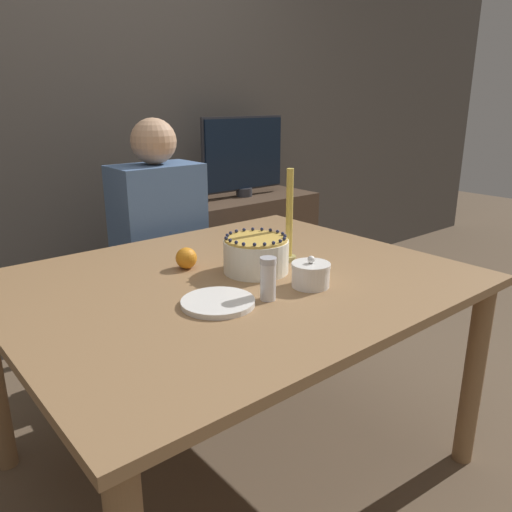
% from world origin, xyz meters
% --- Properties ---
extents(ground_plane, '(12.00, 12.00, 0.00)m').
position_xyz_m(ground_plane, '(0.00, 0.00, 0.00)').
color(ground_plane, brown).
extents(wall_behind, '(8.00, 0.05, 2.60)m').
position_xyz_m(wall_behind, '(0.00, 1.40, 1.30)').
color(wall_behind, '#4C4742').
rests_on(wall_behind, ground_plane).
extents(dining_table, '(1.44, 1.18, 0.73)m').
position_xyz_m(dining_table, '(0.00, 0.00, 0.64)').
color(dining_table, '#936D47').
rests_on(dining_table, ground_plane).
extents(cake, '(0.22, 0.22, 0.13)m').
position_xyz_m(cake, '(0.09, -0.01, 0.79)').
color(cake, white).
rests_on(cake, dining_table).
extents(sugar_bowl, '(0.12, 0.12, 0.10)m').
position_xyz_m(sugar_bowl, '(0.13, -0.22, 0.77)').
color(sugar_bowl, white).
rests_on(sugar_bowl, dining_table).
extents(sugar_shaker, '(0.05, 0.05, 0.13)m').
position_xyz_m(sugar_shaker, '(-0.04, -0.22, 0.80)').
color(sugar_shaker, white).
rests_on(sugar_shaker, dining_table).
extents(plate_stack, '(0.21, 0.21, 0.02)m').
position_xyz_m(plate_stack, '(-0.18, -0.16, 0.74)').
color(plate_stack, white).
rests_on(plate_stack, dining_table).
extents(candle, '(0.05, 0.05, 0.33)m').
position_xyz_m(candle, '(0.26, 0.01, 0.87)').
color(candle, tan).
rests_on(candle, dining_table).
extents(orange_fruit_0, '(0.07, 0.07, 0.07)m').
position_xyz_m(orange_fruit_0, '(-0.07, 0.17, 0.77)').
color(orange_fruit_0, orange).
rests_on(orange_fruit_0, dining_table).
extents(person_man_blue_shirt, '(0.40, 0.34, 1.21)m').
position_xyz_m(person_man_blue_shirt, '(0.16, 0.79, 0.53)').
color(person_man_blue_shirt, '#2D2D38').
rests_on(person_man_blue_shirt, ground_plane).
extents(side_cabinet, '(0.87, 0.44, 0.72)m').
position_xyz_m(side_cabinet, '(0.95, 1.13, 0.36)').
color(side_cabinet, '#4C3828').
rests_on(side_cabinet, ground_plane).
extents(tv_monitor, '(0.59, 0.10, 0.47)m').
position_xyz_m(tv_monitor, '(0.95, 1.14, 0.97)').
color(tv_monitor, '#2D2D33').
rests_on(tv_monitor, side_cabinet).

